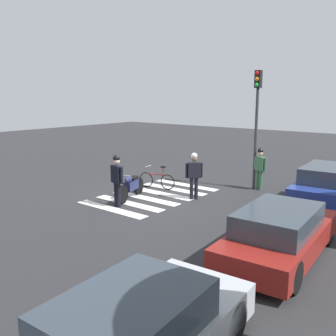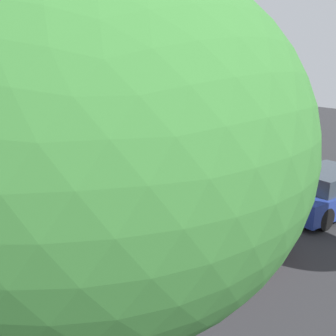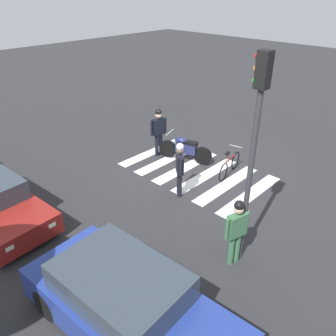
{
  "view_description": "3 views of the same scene",
  "coord_description": "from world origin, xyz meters",
  "px_view_note": "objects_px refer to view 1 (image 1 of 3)",
  "views": [
    {
      "loc": [
        10.82,
        9.33,
        3.9
      ],
      "look_at": [
        0.16,
        0.89,
        1.25
      ],
      "focal_mm": 39.86,
      "sensor_mm": 36.0,
      "label": 1
    },
    {
      "loc": [
        7.5,
        12.89,
        4.7
      ],
      "look_at": [
        0.27,
        1.21,
        0.88
      ],
      "focal_mm": 39.97,
      "sensor_mm": 36.0,
      "label": 2
    },
    {
      "loc": [
        -6.65,
        8.4,
        5.95
      ],
      "look_at": [
        -0.12,
        1.56,
        0.79
      ],
      "focal_mm": 36.46,
      "sensor_mm": 36.0,
      "label": 3
    }
  ],
  "objects_px": {
    "leaning_bicycle": "(157,180)",
    "car_maroon_wagon": "(280,234)",
    "officer_by_motorcycle": "(194,172)",
    "pedestrian_bystander": "(260,166)",
    "car_blue_hatchback": "(330,186)",
    "officer_on_foot": "(117,177)",
    "police_motorcycle": "(131,187)",
    "car_silver_sedan": "(136,336)",
    "traffic_light_pole": "(257,112)"
  },
  "relations": [
    {
      "from": "leaning_bicycle",
      "to": "car_maroon_wagon",
      "type": "relative_size",
      "value": 0.37
    },
    {
      "from": "leaning_bicycle",
      "to": "officer_by_motorcycle",
      "type": "xyz_separation_m",
      "value": [
        0.4,
        2.17,
        0.67
      ]
    },
    {
      "from": "pedestrian_bystander",
      "to": "car_blue_hatchback",
      "type": "height_order",
      "value": "pedestrian_bystander"
    },
    {
      "from": "officer_by_motorcycle",
      "to": "pedestrian_bystander",
      "type": "relative_size",
      "value": 1.02
    },
    {
      "from": "car_blue_hatchback",
      "to": "pedestrian_bystander",
      "type": "bearing_deg",
      "value": -98.08
    },
    {
      "from": "pedestrian_bystander",
      "to": "car_blue_hatchback",
      "type": "relative_size",
      "value": 0.39
    },
    {
      "from": "car_blue_hatchback",
      "to": "officer_on_foot",
      "type": "bearing_deg",
      "value": -49.27
    },
    {
      "from": "police_motorcycle",
      "to": "car_silver_sedan",
      "type": "xyz_separation_m",
      "value": [
        6.63,
        6.51,
        0.16
      ]
    },
    {
      "from": "car_blue_hatchback",
      "to": "leaning_bicycle",
      "type": "bearing_deg",
      "value": -71.71
    },
    {
      "from": "car_silver_sedan",
      "to": "traffic_light_pole",
      "type": "xyz_separation_m",
      "value": [
        -11.01,
        -3.52,
        2.6
      ]
    },
    {
      "from": "officer_by_motorcycle",
      "to": "officer_on_foot",
      "type": "bearing_deg",
      "value": -32.41
    },
    {
      "from": "officer_on_foot",
      "to": "car_blue_hatchback",
      "type": "distance_m",
      "value": 7.68
    },
    {
      "from": "car_blue_hatchback",
      "to": "traffic_light_pole",
      "type": "height_order",
      "value": "traffic_light_pole"
    },
    {
      "from": "pedestrian_bystander",
      "to": "car_silver_sedan",
      "type": "relative_size",
      "value": 0.41
    },
    {
      "from": "leaning_bicycle",
      "to": "officer_by_motorcycle",
      "type": "height_order",
      "value": "officer_by_motorcycle"
    },
    {
      "from": "officer_by_motorcycle",
      "to": "traffic_light_pole",
      "type": "bearing_deg",
      "value": 160.11
    },
    {
      "from": "police_motorcycle",
      "to": "car_maroon_wagon",
      "type": "distance_m",
      "value": 6.74
    },
    {
      "from": "police_motorcycle",
      "to": "officer_on_foot",
      "type": "bearing_deg",
      "value": 18.49
    },
    {
      "from": "leaning_bicycle",
      "to": "traffic_light_pole",
      "type": "relative_size",
      "value": 0.34
    },
    {
      "from": "car_blue_hatchback",
      "to": "car_silver_sedan",
      "type": "relative_size",
      "value": 1.07
    },
    {
      "from": "police_motorcycle",
      "to": "traffic_light_pole",
      "type": "distance_m",
      "value": 5.98
    },
    {
      "from": "car_maroon_wagon",
      "to": "officer_on_foot",
      "type": "bearing_deg",
      "value": -95.2
    },
    {
      "from": "car_blue_hatchback",
      "to": "car_silver_sedan",
      "type": "bearing_deg",
      "value": 1.9
    },
    {
      "from": "police_motorcycle",
      "to": "pedestrian_bystander",
      "type": "bearing_deg",
      "value": 143.41
    },
    {
      "from": "officer_on_foot",
      "to": "officer_by_motorcycle",
      "type": "distance_m",
      "value": 2.95
    },
    {
      "from": "leaning_bicycle",
      "to": "car_silver_sedan",
      "type": "height_order",
      "value": "car_silver_sedan"
    },
    {
      "from": "police_motorcycle",
      "to": "car_blue_hatchback",
      "type": "bearing_deg",
      "value": 122.68
    },
    {
      "from": "police_motorcycle",
      "to": "car_silver_sedan",
      "type": "height_order",
      "value": "car_silver_sedan"
    },
    {
      "from": "car_maroon_wagon",
      "to": "pedestrian_bystander",
      "type": "bearing_deg",
      "value": -151.11
    },
    {
      "from": "officer_by_motorcycle",
      "to": "car_maroon_wagon",
      "type": "xyz_separation_m",
      "value": [
        3.06,
        4.61,
        -0.41
      ]
    },
    {
      "from": "officer_by_motorcycle",
      "to": "car_silver_sedan",
      "type": "relative_size",
      "value": 0.42
    },
    {
      "from": "officer_by_motorcycle",
      "to": "car_blue_hatchback",
      "type": "relative_size",
      "value": 0.39
    },
    {
      "from": "officer_by_motorcycle",
      "to": "car_blue_hatchback",
      "type": "xyz_separation_m",
      "value": [
        -2.51,
        4.23,
        -0.35
      ]
    },
    {
      "from": "car_silver_sedan",
      "to": "traffic_light_pole",
      "type": "bearing_deg",
      "value": -162.28
    },
    {
      "from": "officer_on_foot",
      "to": "pedestrian_bystander",
      "type": "relative_size",
      "value": 1.06
    },
    {
      "from": "pedestrian_bystander",
      "to": "car_maroon_wagon",
      "type": "relative_size",
      "value": 0.39
    },
    {
      "from": "leaning_bicycle",
      "to": "car_maroon_wagon",
      "type": "xyz_separation_m",
      "value": [
        3.45,
        6.78,
        0.26
      ]
    },
    {
      "from": "officer_on_foot",
      "to": "police_motorcycle",
      "type": "bearing_deg",
      "value": -161.51
    },
    {
      "from": "officer_by_motorcycle",
      "to": "car_maroon_wagon",
      "type": "bearing_deg",
      "value": 56.46
    },
    {
      "from": "officer_on_foot",
      "to": "car_blue_hatchback",
      "type": "bearing_deg",
      "value": 130.73
    },
    {
      "from": "leaning_bicycle",
      "to": "traffic_light_pole",
      "type": "bearing_deg",
      "value": 128.13
    },
    {
      "from": "pedestrian_bystander",
      "to": "car_silver_sedan",
      "type": "distance_m",
      "value": 11.49
    },
    {
      "from": "leaning_bicycle",
      "to": "car_blue_hatchback",
      "type": "bearing_deg",
      "value": 108.29
    },
    {
      "from": "pedestrian_bystander",
      "to": "leaning_bicycle",
      "type": "bearing_deg",
      "value": -53.98
    },
    {
      "from": "pedestrian_bystander",
      "to": "car_maroon_wagon",
      "type": "distance_m",
      "value": 6.85
    },
    {
      "from": "police_motorcycle",
      "to": "car_blue_hatchback",
      "type": "relative_size",
      "value": 0.45
    },
    {
      "from": "car_blue_hatchback",
      "to": "car_silver_sedan",
      "type": "xyz_separation_m",
      "value": [
        10.59,
        0.35,
        -0.05
      ]
    },
    {
      "from": "police_motorcycle",
      "to": "pedestrian_bystander",
      "type": "height_order",
      "value": "pedestrian_bystander"
    },
    {
      "from": "traffic_light_pole",
      "to": "car_blue_hatchback",
      "type": "bearing_deg",
      "value": 82.42
    },
    {
      "from": "officer_by_motorcycle",
      "to": "car_silver_sedan",
      "type": "bearing_deg",
      "value": 29.55
    }
  ]
}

